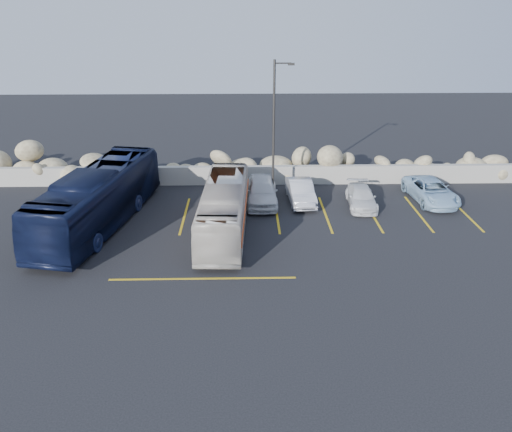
{
  "coord_description": "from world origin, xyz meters",
  "views": [
    {
      "loc": [
        0.88,
        -18.3,
        11.04
      ],
      "look_at": [
        1.38,
        4.0,
        1.25
      ],
      "focal_mm": 35.0,
      "sensor_mm": 36.0,
      "label": 1
    }
  ],
  "objects_px": {
    "lamppost": "(275,127)",
    "vintage_bus": "(224,208)",
    "car_b": "(301,192)",
    "car_d": "(431,191)",
    "tour_coach": "(99,198)",
    "car_c": "(361,197)",
    "car_a": "(262,191)"
  },
  "relations": [
    {
      "from": "vintage_bus",
      "to": "car_d",
      "type": "distance_m",
      "value": 12.61
    },
    {
      "from": "lamppost",
      "to": "car_a",
      "type": "xyz_separation_m",
      "value": [
        -0.74,
        -0.74,
        -3.54
      ]
    },
    {
      "from": "vintage_bus",
      "to": "car_c",
      "type": "bearing_deg",
      "value": 24.84
    },
    {
      "from": "vintage_bus",
      "to": "car_b",
      "type": "height_order",
      "value": "vintage_bus"
    },
    {
      "from": "vintage_bus",
      "to": "car_d",
      "type": "bearing_deg",
      "value": 20.36
    },
    {
      "from": "car_b",
      "to": "car_d",
      "type": "distance_m",
      "value": 7.68
    },
    {
      "from": "car_a",
      "to": "car_c",
      "type": "height_order",
      "value": "car_a"
    },
    {
      "from": "car_a",
      "to": "car_d",
      "type": "xyz_separation_m",
      "value": [
        9.95,
        0.1,
        -0.12
      ]
    },
    {
      "from": "car_a",
      "to": "car_c",
      "type": "xyz_separation_m",
      "value": [
        5.7,
        -0.59,
        -0.22
      ]
    },
    {
      "from": "car_b",
      "to": "car_d",
      "type": "bearing_deg",
      "value": -3.66
    },
    {
      "from": "car_d",
      "to": "car_b",
      "type": "bearing_deg",
      "value": 174.6
    },
    {
      "from": "lamppost",
      "to": "car_b",
      "type": "height_order",
      "value": "lamppost"
    },
    {
      "from": "car_a",
      "to": "car_c",
      "type": "distance_m",
      "value": 5.74
    },
    {
      "from": "vintage_bus",
      "to": "tour_coach",
      "type": "distance_m",
      "value": 6.59
    },
    {
      "from": "car_d",
      "to": "car_c",
      "type": "bearing_deg",
      "value": -176.05
    },
    {
      "from": "car_a",
      "to": "car_b",
      "type": "distance_m",
      "value": 2.28
    },
    {
      "from": "lamppost",
      "to": "tour_coach",
      "type": "xyz_separation_m",
      "value": [
        -9.3,
        -3.63,
        -2.77
      ]
    },
    {
      "from": "vintage_bus",
      "to": "tour_coach",
      "type": "height_order",
      "value": "tour_coach"
    },
    {
      "from": "vintage_bus",
      "to": "tour_coach",
      "type": "xyz_separation_m",
      "value": [
        -6.53,
        0.88,
        0.27
      ]
    },
    {
      "from": "tour_coach",
      "to": "car_a",
      "type": "relative_size",
      "value": 2.48
    },
    {
      "from": "car_a",
      "to": "car_d",
      "type": "relative_size",
      "value": 0.97
    },
    {
      "from": "car_a",
      "to": "car_b",
      "type": "bearing_deg",
      "value": 3.54
    },
    {
      "from": "lamppost",
      "to": "vintage_bus",
      "type": "relative_size",
      "value": 0.89
    },
    {
      "from": "car_c",
      "to": "lamppost",
      "type": "bearing_deg",
      "value": 168.68
    },
    {
      "from": "tour_coach",
      "to": "car_a",
      "type": "height_order",
      "value": "tour_coach"
    },
    {
      "from": "tour_coach",
      "to": "lamppost",
      "type": "bearing_deg",
      "value": 32.42
    },
    {
      "from": "lamppost",
      "to": "car_d",
      "type": "height_order",
      "value": "lamppost"
    },
    {
      "from": "vintage_bus",
      "to": "lamppost",
      "type": "bearing_deg",
      "value": 60.91
    },
    {
      "from": "car_a",
      "to": "tour_coach",
      "type": "bearing_deg",
      "value": -160.88
    },
    {
      "from": "lamppost",
      "to": "vintage_bus",
      "type": "xyz_separation_m",
      "value": [
        -2.77,
        -4.51,
        -3.04
      ]
    },
    {
      "from": "lamppost",
      "to": "car_c",
      "type": "xyz_separation_m",
      "value": [
        4.96,
        -1.33,
        -3.76
      ]
    },
    {
      "from": "tour_coach",
      "to": "car_d",
      "type": "relative_size",
      "value": 2.42
    }
  ]
}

